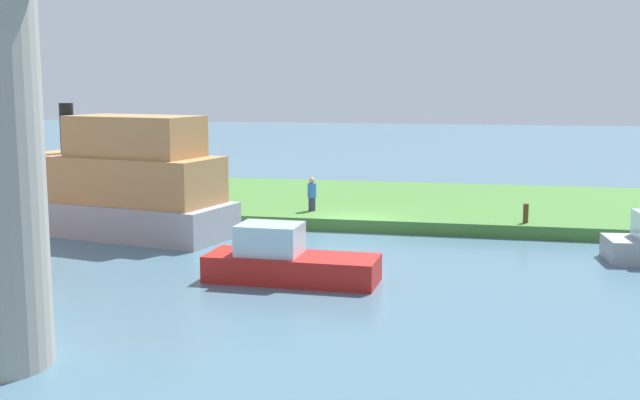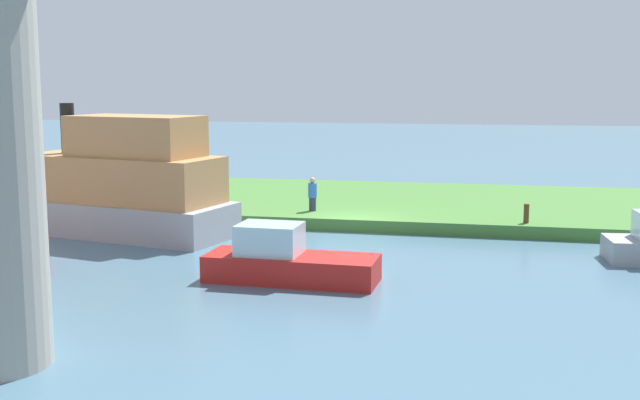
% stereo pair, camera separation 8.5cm
% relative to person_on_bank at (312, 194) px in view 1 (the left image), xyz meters
% --- Properties ---
extents(ground_plane, '(160.00, 160.00, 0.00)m').
position_rel_person_on_bank_xyz_m(ground_plane, '(-2.01, 1.79, -1.20)').
color(ground_plane, '#476B7F').
extents(grassy_bank, '(80.00, 12.00, 0.50)m').
position_rel_person_on_bank_xyz_m(grassy_bank, '(-2.01, -4.21, -0.95)').
color(grassy_bank, '#427533').
rests_on(grassy_bank, ground).
extents(person_on_bank, '(0.48, 0.48, 1.39)m').
position_rel_person_on_bank_xyz_m(person_on_bank, '(0.00, 0.00, 0.00)').
color(person_on_bank, '#2D334C').
rests_on(person_on_bank, grassy_bank).
extents(mooring_post, '(0.20, 0.20, 0.72)m').
position_rel_person_on_bank_xyz_m(mooring_post, '(-8.48, 1.06, -0.34)').
color(mooring_post, brown).
rests_on(mooring_post, grassy_bank).
extents(houseboat_blue, '(5.06, 1.93, 1.67)m').
position_rel_person_on_bank_xyz_m(houseboat_blue, '(-1.36, 9.54, -0.60)').
color(houseboat_blue, red).
rests_on(houseboat_blue, ground).
extents(riverboat_paddlewheel, '(10.15, 5.26, 4.95)m').
position_rel_person_on_bank_xyz_m(riverboat_paddlewheel, '(6.74, 3.87, 0.63)').
color(riverboat_paddlewheel, '#99999E').
rests_on(riverboat_paddlewheel, ground).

